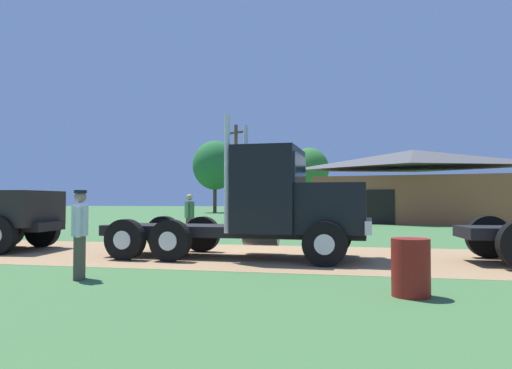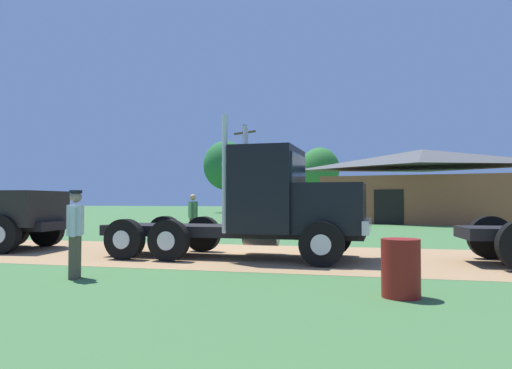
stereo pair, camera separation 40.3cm
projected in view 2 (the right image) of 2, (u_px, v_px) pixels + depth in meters
The scene contains 10 objects.
ground_plane at pixel (248, 255), 13.06m from camera, with size 200.00×200.00×0.00m, color #416F3B.
dirt_track at pixel (248, 255), 13.06m from camera, with size 120.00×5.96×0.01m, color #A27D54.
truck_foreground_white at pixel (271, 208), 12.37m from camera, with size 7.21×2.83×3.69m.
visitor_standing_near at pixel (75, 231), 9.26m from camera, with size 0.39×0.55×1.73m.
visitor_far_side at pixel (193, 216), 17.73m from camera, with size 0.45×0.52×1.76m.
steel_barrel at pixel (401, 268), 7.45m from camera, with size 0.61×0.61×0.92m, color maroon.
shed_building at pixel (423, 187), 32.12m from camera, with size 14.21×9.03×5.01m.
utility_pole_near at pixel (245, 169), 35.80m from camera, with size 1.98×1.21×7.28m.
tree_left at pixel (226, 165), 58.07m from camera, with size 5.49×5.49×8.85m.
tree_mid at pixel (320, 169), 51.71m from camera, with size 4.31×4.31×7.31m.
Camera 2 is at (3.29, -12.70, 1.54)m, focal length 33.05 mm.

